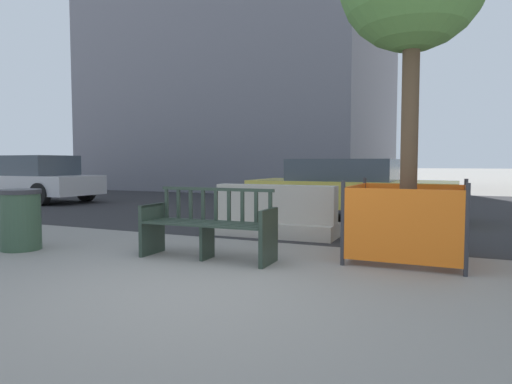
{
  "coord_description": "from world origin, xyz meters",
  "views": [
    {
      "loc": [
        2.24,
        -3.64,
        1.2
      ],
      "look_at": [
        -0.61,
        2.75,
        0.75
      ],
      "focal_mm": 32.0,
      "sensor_mm": 36.0,
      "label": 1
    }
  ],
  "objects": [
    {
      "name": "construction_fence",
      "position": [
        1.67,
        2.26,
        0.5
      ],
      "size": [
        1.37,
        1.37,
        0.99
      ],
      "color": "#2D2D33",
      "rests_on": "ground"
    },
    {
      "name": "car_sedan_far",
      "position": [
        -9.62,
        6.33,
        0.7
      ],
      "size": [
        4.35,
        1.99,
        1.41
      ],
      "color": "#B7B7BC",
      "rests_on": "ground"
    },
    {
      "name": "trash_bin",
      "position": [
        -3.26,
        0.74,
        0.42
      ],
      "size": [
        0.55,
        0.55,
        0.84
      ],
      "color": "#334C38",
      "rests_on": "ground"
    },
    {
      "name": "jersey_barrier_centre",
      "position": [
        -0.48,
        3.24,
        0.34
      ],
      "size": [
        2.01,
        0.72,
        0.84
      ],
      "color": "#ADA89E",
      "rests_on": "ground"
    },
    {
      "name": "street_asphalt",
      "position": [
        0.0,
        8.7,
        0.0
      ],
      "size": [
        120.0,
        12.0,
        0.01
      ],
      "primitive_type": "cube",
      "color": "#28282B",
      "rests_on": "ground"
    },
    {
      "name": "car_taxi_near",
      "position": [
        0.09,
        6.09,
        0.65
      ],
      "size": [
        4.26,
        1.85,
        1.28
      ],
      "color": "#DBC64C",
      "rests_on": "ground"
    },
    {
      "name": "ground_plane",
      "position": [
        0.0,
        0.0,
        0.0
      ],
      "size": [
        200.0,
        200.0,
        0.0
      ],
      "primitive_type": "plane",
      "color": "gray"
    },
    {
      "name": "street_bench",
      "position": [
        -0.61,
        1.28,
        0.4
      ],
      "size": [
        1.7,
        0.57,
        0.88
      ],
      "color": "#28382D",
      "rests_on": "ground"
    }
  ]
}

